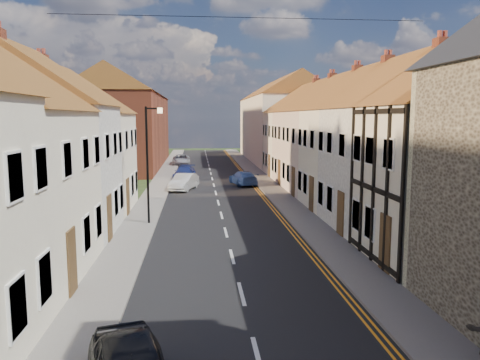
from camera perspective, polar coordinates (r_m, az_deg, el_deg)
road at (r=34.67m, az=-2.97°, el=-1.59°), size 7.00×90.00×0.02m
pavement_left at (r=34.77m, az=-10.24°, el=-1.59°), size 1.80×90.00×0.12m
pavement_right at (r=35.11m, az=4.22°, el=-1.40°), size 1.80×90.00×0.12m
cottage_r_tudor at (r=19.99m, az=26.91°, el=3.63°), size 8.30×5.20×9.00m
cottage_r_white_near at (r=24.73m, az=20.32°, el=4.62°), size 8.30×6.00×9.00m
cottage_r_cream_mid at (r=29.69m, az=15.83°, el=5.25°), size 8.30×5.20×9.00m
cottage_r_pink at (r=34.78m, az=12.63°, el=5.66°), size 8.30×6.00×9.00m
cottage_r_white_far at (r=39.95m, az=10.25°, el=5.97°), size 8.30×5.20×9.00m
cottage_r_cream_far at (r=45.18m, az=8.41°, el=6.19°), size 8.30×6.00×9.00m
cottage_l_brick_mid at (r=23.64m, az=-24.98°, el=4.39°), size 8.30×5.70×9.10m
cottage_l_pink at (r=29.17m, az=-21.15°, el=4.77°), size 8.30×6.30×8.80m
block_right_far at (r=60.15m, az=4.96°, el=7.37°), size 8.30×24.20×10.50m
block_left_far at (r=54.77m, az=-13.73°, el=7.16°), size 8.30×24.20×10.50m
lamppost at (r=24.40m, az=-11.04°, el=2.72°), size 0.88×0.15×6.00m
car_mid at (r=36.27m, az=-6.83°, el=-0.23°), size 2.38×4.05×1.26m
car_far at (r=42.60m, az=-6.78°, el=0.88°), size 2.19×4.22×1.17m
car_distant at (r=55.37m, az=-7.18°, el=2.46°), size 2.13×4.42×1.21m
car_far_b at (r=38.71m, az=0.39°, el=0.25°), size 2.34×4.24×1.16m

